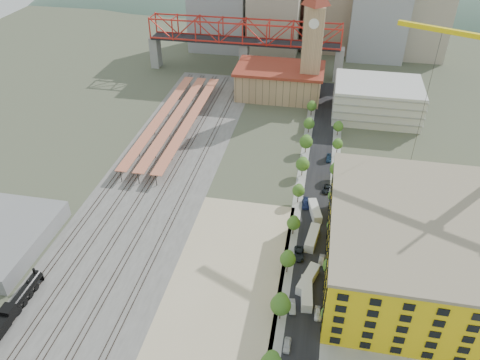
% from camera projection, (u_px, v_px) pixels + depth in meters
% --- Properties ---
extents(ground, '(400.00, 400.00, 0.00)m').
position_uv_depth(ground, '(261.00, 208.00, 141.58)').
color(ground, '#474C38').
rests_on(ground, ground).
extents(ballast_strip, '(36.00, 165.00, 0.06)m').
position_uv_depth(ballast_strip, '(166.00, 165.00, 161.35)').
color(ballast_strip, '#605E59').
rests_on(ballast_strip, ground).
extents(dirt_lot, '(28.00, 67.00, 0.06)m').
position_uv_depth(dirt_lot, '(226.00, 282.00, 116.77)').
color(dirt_lot, tan).
rests_on(dirt_lot, ground).
extents(street_asphalt, '(12.00, 170.00, 0.06)m').
position_uv_depth(street_asphalt, '(317.00, 186.00, 151.16)').
color(street_asphalt, black).
rests_on(street_asphalt, ground).
extents(sidewalk_west, '(3.00, 170.00, 0.04)m').
position_uv_depth(sidewalk_west, '(300.00, 184.00, 152.03)').
color(sidewalk_west, gray).
rests_on(sidewalk_west, ground).
extents(sidewalk_east, '(3.00, 170.00, 0.04)m').
position_uv_depth(sidewalk_east, '(335.00, 188.00, 150.30)').
color(sidewalk_east, gray).
rests_on(sidewalk_east, ground).
extents(construction_pad, '(50.00, 90.00, 0.06)m').
position_uv_depth(construction_pad, '(425.00, 277.00, 118.35)').
color(construction_pad, gray).
rests_on(construction_pad, ground).
extents(rail_tracks, '(26.56, 160.00, 0.18)m').
position_uv_depth(rail_tracks, '(161.00, 164.00, 161.57)').
color(rail_tracks, '#382B23').
rests_on(rail_tracks, ground).
extents(platform_canopies, '(16.00, 80.00, 4.12)m').
position_uv_depth(platform_canopies, '(176.00, 117.00, 182.08)').
color(platform_canopies, '#C96D4D').
rests_on(platform_canopies, ground).
extents(station_hall, '(38.00, 24.00, 13.10)m').
position_uv_depth(station_hall, '(279.00, 81.00, 204.75)').
color(station_hall, tan).
rests_on(station_hall, ground).
extents(clock_tower, '(12.00, 12.00, 52.00)m').
position_uv_depth(clock_tower, '(313.00, 34.00, 188.56)').
color(clock_tower, tan).
rests_on(clock_tower, ground).
extents(parking_garage, '(34.00, 26.00, 14.00)m').
position_uv_depth(parking_garage, '(377.00, 100.00, 188.43)').
color(parking_garage, silver).
rests_on(parking_garage, ground).
extents(truss_bridge, '(94.00, 9.60, 25.60)m').
position_uv_depth(truss_bridge, '(244.00, 35.00, 219.52)').
color(truss_bridge, gray).
rests_on(truss_bridge, ground).
extents(construction_building, '(44.60, 50.60, 18.80)m').
position_uv_depth(construction_building, '(420.00, 248.00, 113.48)').
color(construction_building, yellow).
rests_on(construction_building, ground).
extents(warehouse, '(22.00, 32.00, 5.00)m').
position_uv_depth(warehouse, '(3.00, 239.00, 126.33)').
color(warehouse, gray).
rests_on(warehouse, ground).
extents(street_trees, '(15.40, 124.40, 8.00)m').
position_uv_depth(street_trees, '(315.00, 204.00, 143.10)').
color(street_trees, '#39681F').
rests_on(street_trees, ground).
extents(skyline, '(133.00, 46.00, 60.00)m').
position_uv_depth(skyline, '(319.00, 9.00, 242.29)').
color(skyline, '#9EA0A3').
rests_on(skyline, ground).
extents(distant_hills, '(647.00, 264.00, 227.00)m').
position_uv_depth(distant_hills, '(361.00, 100.00, 389.57)').
color(distant_hills, '#4C6B59').
rests_on(distant_hills, ground).
extents(locomotive, '(2.78, 21.43, 5.36)m').
position_uv_depth(locomotive, '(17.00, 303.00, 108.85)').
color(locomotive, black).
rests_on(locomotive, ground).
extents(site_trailer_a, '(3.44, 9.98, 2.68)m').
position_uv_depth(site_trailer_a, '(306.00, 293.00, 112.12)').
color(site_trailer_a, silver).
rests_on(site_trailer_a, ground).
extents(site_trailer_b, '(5.46, 10.17, 2.70)m').
position_uv_depth(site_trailer_b, '(308.00, 279.00, 115.85)').
color(site_trailer_b, silver).
rests_on(site_trailer_b, ground).
extents(site_trailer_c, '(3.91, 10.22, 2.73)m').
position_uv_depth(site_trailer_c, '(312.00, 238.00, 128.47)').
color(site_trailer_c, silver).
rests_on(site_trailer_c, ground).
extents(site_trailer_d, '(4.73, 9.66, 2.56)m').
position_uv_depth(site_trailer_d, '(315.00, 211.00, 138.36)').
color(site_trailer_d, silver).
rests_on(site_trailer_d, ground).
extents(car_0, '(1.68, 4.04, 1.37)m').
position_uv_depth(car_0, '(287.00, 345.00, 100.97)').
color(car_0, silver).
rests_on(car_0, ground).
extents(car_1, '(2.14, 4.51, 1.43)m').
position_uv_depth(car_1, '(292.00, 307.00, 109.63)').
color(car_1, '#A9ABAF').
rests_on(car_1, ground).
extents(car_2, '(2.97, 5.87, 1.59)m').
position_uv_depth(car_2, '(299.00, 254.00, 124.08)').
color(car_2, black).
rests_on(car_2, ground).
extents(car_3, '(2.50, 5.28, 1.49)m').
position_uv_depth(car_3, '(306.00, 204.00, 142.14)').
color(car_3, navy).
rests_on(car_3, ground).
extents(car_4, '(1.90, 4.22, 1.41)m').
position_uv_depth(car_4, '(318.00, 313.00, 107.99)').
color(car_4, white).
rests_on(car_4, ground).
extents(car_5, '(1.69, 4.07, 1.31)m').
position_uv_depth(car_5, '(321.00, 260.00, 122.39)').
color(car_5, '#A09FA5').
rests_on(car_5, ground).
extents(car_6, '(3.07, 5.25, 1.37)m').
position_uv_depth(car_6, '(327.00, 189.00, 148.49)').
color(car_6, black).
rests_on(car_6, ground).
extents(car_7, '(1.99, 4.68, 1.35)m').
position_uv_depth(car_7, '(329.00, 158.00, 163.62)').
color(car_7, navy).
rests_on(car_7, ground).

